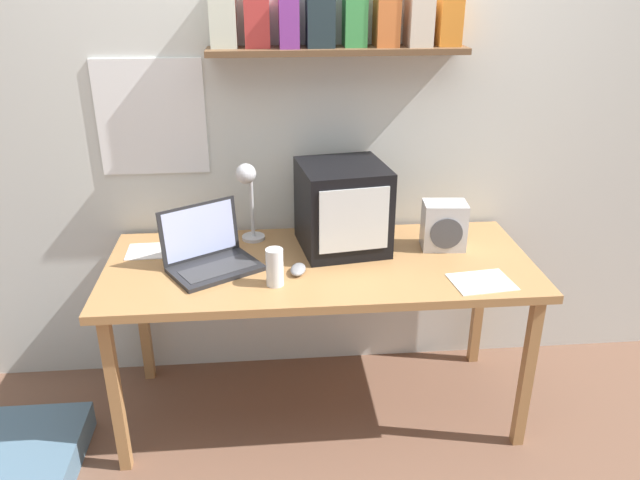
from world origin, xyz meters
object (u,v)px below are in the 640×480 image
at_px(crt_monitor, 342,207).
at_px(desk_lamp, 248,188).
at_px(laptop, 209,252).
at_px(printed_handout, 152,251).
at_px(open_notebook, 482,282).
at_px(juice_glass, 275,269).
at_px(corner_desk, 320,275).
at_px(space_heater, 444,226).
at_px(floor_cushion, 14,458).
at_px(computer_mouse, 298,269).

distance_m(crt_monitor, desk_lamp, 0.41).
distance_m(laptop, printed_handout, 0.31).
distance_m(laptop, open_notebook, 1.09).
height_order(juice_glass, printed_handout, juice_glass).
distance_m(corner_desk, space_heater, 0.58).
relative_size(desk_lamp, space_heater, 1.78).
relative_size(desk_lamp, open_notebook, 1.46).
distance_m(open_notebook, floor_cushion, 2.00).
height_order(crt_monitor, printed_handout, crt_monitor).
bearing_deg(computer_mouse, open_notebook, -11.45).
distance_m(laptop, space_heater, 1.00).
distance_m(space_heater, floor_cushion, 2.01).
distance_m(juice_glass, open_notebook, 0.81).
height_order(corner_desk, printed_handout, printed_handout).
xyz_separation_m(corner_desk, floor_cushion, (-1.26, -0.28, -0.63)).
relative_size(space_heater, floor_cushion, 0.40).
distance_m(juice_glass, computer_mouse, 0.14).
height_order(corner_desk, laptop, laptop).
bearing_deg(crt_monitor, open_notebook, -45.45).
bearing_deg(desk_lamp, computer_mouse, -38.26).
bearing_deg(open_notebook, floor_cushion, -178.51).
bearing_deg(juice_glass, desk_lamp, 103.95).
xyz_separation_m(crt_monitor, juice_glass, (-0.30, -0.33, -0.12)).
relative_size(space_heater, open_notebook, 0.82).
bearing_deg(computer_mouse, corner_desk, 43.78).
bearing_deg(floor_cushion, corner_desk, 12.70).
bearing_deg(corner_desk, printed_handout, 166.76).
height_order(corner_desk, floor_cushion, corner_desk).
height_order(computer_mouse, printed_handout, computer_mouse).
height_order(crt_monitor, floor_cushion, crt_monitor).
height_order(computer_mouse, floor_cushion, computer_mouse).
height_order(printed_handout, floor_cushion, printed_handout).
bearing_deg(corner_desk, floor_cushion, -167.30).
distance_m(computer_mouse, floor_cushion, 1.38).
relative_size(desk_lamp, floor_cushion, 0.72).
relative_size(crt_monitor, space_heater, 1.95).
height_order(open_notebook, printed_handout, same).
distance_m(printed_handout, floor_cushion, 0.99).
relative_size(crt_monitor, floor_cushion, 0.79).
xyz_separation_m(juice_glass, computer_mouse, (0.09, 0.09, -0.05)).
bearing_deg(juice_glass, corner_desk, 43.86).
bearing_deg(computer_mouse, space_heater, 16.54).
xyz_separation_m(corner_desk, printed_handout, (-0.71, 0.17, 0.06)).
relative_size(printed_handout, floor_cushion, 0.42).
xyz_separation_m(juice_glass, space_heater, (0.73, 0.28, 0.04)).
xyz_separation_m(juice_glass, open_notebook, (0.80, -0.05, -0.07)).
xyz_separation_m(corner_desk, crt_monitor, (0.11, 0.14, 0.24)).
xyz_separation_m(desk_lamp, computer_mouse, (0.19, -0.32, -0.24)).
bearing_deg(floor_cushion, laptop, 19.47).
relative_size(space_heater, computer_mouse, 1.80).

